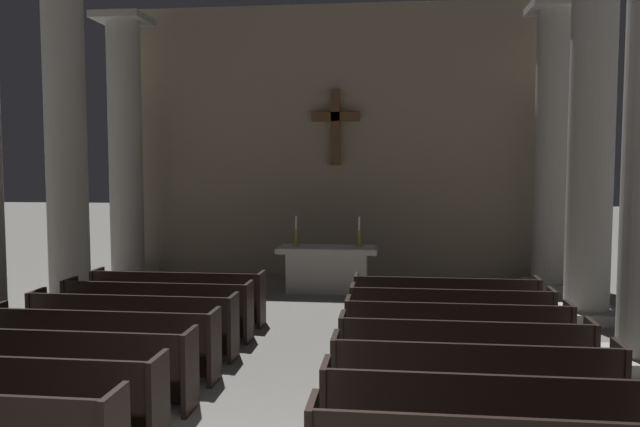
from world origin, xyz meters
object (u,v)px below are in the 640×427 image
(pew_right_row_6, at_px, (450,317))
(column_left_fourth, at_px, (126,154))
(pew_right_row_2, at_px, (487,418))
(column_left_third, at_px, (66,151))
(column_right_fourth, at_px, (553,153))
(pew_right_row_7, at_px, (445,304))
(pew_left_row_6, at_px, (157,309))
(pew_right_row_5, at_px, (456,334))
(candlestick_left, at_px, (296,236))
(pew_left_row_5, at_px, (133,324))
(pew_right_row_3, at_px, (474,382))
(pew_left_row_3, at_px, (64,366))
(candlestick_right, at_px, (359,237))
(pew_left_row_4, at_px, (102,343))
(pew_right_row_4, at_px, (464,355))
(column_right_third, at_px, (591,150))
(pew_left_row_2, at_px, (14,397))
(pew_left_row_7, at_px, (178,297))
(altar, at_px, (327,268))

(pew_right_row_6, bearing_deg, column_left_fourth, 146.12)
(pew_right_row_2, xyz_separation_m, column_left_third, (-7.27, 6.03, 2.60))
(column_right_fourth, bearing_deg, pew_right_row_7, -123.73)
(pew_left_row_6, xyz_separation_m, pew_right_row_5, (4.67, -0.98, 0.00))
(candlestick_left, bearing_deg, pew_left_row_5, -107.70)
(pew_left_row_6, distance_m, pew_right_row_3, 5.52)
(pew_left_row_3, height_order, pew_left_row_5, same)
(candlestick_right, bearing_deg, pew_right_row_3, -77.01)
(pew_left_row_4, relative_size, pew_right_row_2, 1.00)
(pew_left_row_5, distance_m, column_left_fourth, 6.93)
(pew_left_row_6, relative_size, pew_right_row_5, 1.00)
(pew_right_row_4, distance_m, candlestick_left, 6.86)
(column_left_third, bearing_deg, pew_left_row_4, -57.32)
(column_left_third, xyz_separation_m, column_right_third, (9.88, 0.00, 0.00))
(pew_right_row_6, height_order, pew_right_row_7, same)
(column_left_third, relative_size, candlestick_right, 9.44)
(pew_left_row_4, xyz_separation_m, candlestick_left, (1.63, 6.10, 0.75))
(pew_left_row_2, bearing_deg, pew_right_row_4, 22.83)
(pew_left_row_7, xyz_separation_m, pew_right_row_6, (4.67, -0.98, 0.00))
(pew_left_row_2, relative_size, column_left_fourth, 0.48)
(pew_right_row_4, bearing_deg, pew_left_row_3, -168.11)
(pew_right_row_6, distance_m, pew_right_row_7, 0.98)
(candlestick_right, bearing_deg, column_left_third, -160.10)
(pew_left_row_5, xyz_separation_m, pew_right_row_4, (4.67, -0.98, 0.00))
(pew_left_row_5, bearing_deg, altar, 65.50)
(pew_left_row_3, xyz_separation_m, pew_right_row_5, (4.67, 1.97, 0.00))
(pew_left_row_6, relative_size, column_left_third, 0.48)
(pew_right_row_7, relative_size, column_left_fourth, 0.48)
(pew_left_row_5, distance_m, column_right_third, 8.32)
(pew_left_row_2, relative_size, altar, 1.40)
(pew_left_row_3, distance_m, pew_left_row_4, 0.98)
(pew_left_row_6, bearing_deg, pew_left_row_7, 90.00)
(candlestick_left, bearing_deg, pew_right_row_2, -69.39)
(pew_left_row_4, xyz_separation_m, pew_left_row_5, (0.00, 0.98, 0.00))
(pew_left_row_5, xyz_separation_m, column_right_fourth, (7.27, 5.87, 2.60))
(pew_left_row_4, height_order, pew_left_row_5, same)
(pew_right_row_3, bearing_deg, pew_left_row_2, -168.11)
(pew_left_row_6, bearing_deg, pew_right_row_4, -22.83)
(pew_right_row_4, relative_size, column_right_third, 0.48)
(column_left_fourth, height_order, candlestick_left, column_left_fourth)
(column_right_fourth, relative_size, candlestick_left, 9.44)
(altar, bearing_deg, pew_left_row_2, -106.13)
(column_left_third, bearing_deg, column_left_fourth, 90.00)
(pew_left_row_4, distance_m, column_right_fourth, 10.33)
(candlestick_left, bearing_deg, pew_right_row_6, -53.75)
(pew_right_row_3, height_order, pew_right_row_7, same)
(pew_left_row_7, distance_m, pew_right_row_5, 5.07)
(pew_left_row_5, relative_size, pew_right_row_5, 1.00)
(pew_right_row_5, relative_size, column_right_third, 0.48)
(pew_right_row_6, height_order, altar, altar)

